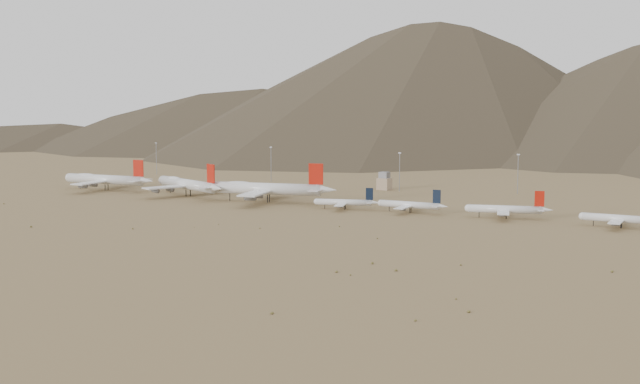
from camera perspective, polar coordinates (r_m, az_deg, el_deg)
The scene contains 15 objects.
ground at distance 450.74m, azimuth -5.66°, elevation -1.12°, with size 3000.00×3000.00×0.00m, color #9C7C50.
mountain_ridge at distance 1289.13m, azimuth 19.27°, elevation 10.32°, with size 4400.00×1000.00×300.00m.
widebody_west at distance 551.27m, azimuth -15.02°, elevation 0.88°, with size 70.62×54.85×21.04m.
widebody_centre at distance 507.22m, azimuth -9.42°, elevation 0.56°, with size 70.52×56.27×21.88m.
widebody_east at distance 472.07m, azimuth -3.80°, elevation 0.25°, with size 77.64×61.32×23.60m.
narrowbody_a at distance 441.63m, azimuth 1.83°, elevation -0.74°, with size 35.67×26.59×12.24m.
narrowbody_b at distance 431.20m, azimuth 6.50°, elevation -0.92°, with size 40.02×28.75×13.20m.
narrowbody_c at distance 419.39m, azimuth 13.16°, elevation -1.21°, with size 42.71×31.76×14.58m.
narrowbody_d at distance 404.68m, azimuth 20.70°, elevation -1.80°, with size 41.38×29.67×13.65m.
control_tower at distance 536.46m, azimuth 4.60°, elevation 0.72°, with size 8.00×8.00×12.00m.
mast_far_west at distance 653.19m, azimuth -11.56°, elevation 2.47°, with size 2.00×0.60×25.70m.
mast_west at distance 585.97m, azimuth -3.50°, elevation 2.11°, with size 2.00×0.60×25.70m.
mast_centre at distance 528.16m, azimuth 5.68°, elevation 1.58°, with size 2.00×0.60×25.70m.
mast_east at distance 525.92m, azimuth 13.90°, elevation 1.40°, with size 2.00×0.60×25.70m.
desert_scrub at distance 346.25m, azimuth -11.70°, elevation -3.56°, with size 423.27×150.93×0.91m.
Camera 1 is at (266.66, -358.15, 61.57)m, focal length 45.00 mm.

